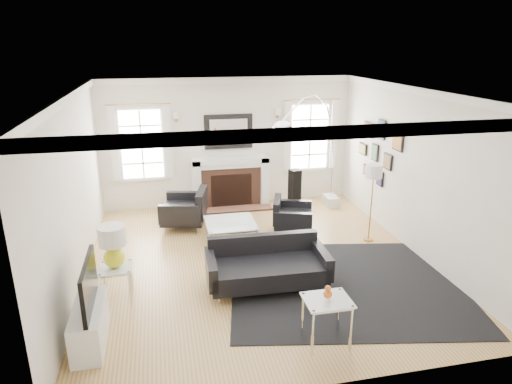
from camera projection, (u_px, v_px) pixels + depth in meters
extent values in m
plane|color=#9B7341|center=(257.00, 261.00, 7.66)|extent=(6.00, 6.00, 0.00)
cube|color=silver|center=(228.00, 142.00, 10.00)|extent=(5.50, 0.04, 2.80)
cube|color=silver|center=(323.00, 270.00, 4.43)|extent=(5.50, 0.04, 2.80)
cube|color=silver|center=(74.00, 193.00, 6.67)|extent=(0.04, 6.00, 2.80)
cube|color=silver|center=(415.00, 172.00, 7.77)|extent=(0.04, 6.00, 2.80)
cube|color=white|center=(258.00, 92.00, 6.78)|extent=(5.50, 6.00, 0.02)
cube|color=white|center=(258.00, 96.00, 6.80)|extent=(5.50, 6.00, 0.12)
cube|color=white|center=(197.00, 184.00, 9.93)|extent=(0.18, 0.38, 1.10)
cube|color=white|center=(263.00, 180.00, 10.23)|extent=(0.18, 0.38, 1.10)
cube|color=white|center=(230.00, 160.00, 9.93)|extent=(1.70, 0.38, 0.12)
cube|color=white|center=(230.00, 165.00, 9.96)|extent=(1.50, 0.34, 0.10)
cube|color=brown|center=(230.00, 186.00, 10.13)|extent=(1.30, 0.30, 0.90)
cube|color=black|center=(231.00, 190.00, 10.06)|extent=(0.90, 0.10, 0.76)
cube|color=brown|center=(233.00, 208.00, 10.02)|extent=(1.70, 0.50, 0.04)
cube|color=black|center=(228.00, 132.00, 9.89)|extent=(1.05, 0.06, 0.75)
cube|color=white|center=(229.00, 132.00, 9.85)|extent=(0.82, 0.02, 0.55)
cube|color=white|center=(142.00, 144.00, 9.59)|extent=(1.00, 0.05, 1.60)
cube|color=white|center=(142.00, 145.00, 9.56)|extent=(0.84, 0.02, 1.44)
cube|color=white|center=(114.00, 144.00, 9.37)|extent=(0.14, 0.05, 1.55)
cube|color=white|center=(168.00, 142.00, 9.59)|extent=(0.14, 0.05, 1.55)
cube|color=white|center=(309.00, 137.00, 10.33)|extent=(1.00, 0.05, 1.60)
cube|color=white|center=(310.00, 137.00, 10.30)|extent=(0.84, 0.02, 1.44)
cube|color=white|center=(287.00, 137.00, 10.11)|extent=(0.14, 0.05, 1.55)
cube|color=white|center=(334.00, 135.00, 10.33)|extent=(0.14, 0.05, 1.55)
cube|color=black|center=(398.00, 139.00, 8.18)|extent=(0.03, 0.34, 0.44)
cube|color=#B36F2F|center=(397.00, 139.00, 8.17)|extent=(0.01, 0.29, 0.39)
cube|color=black|center=(382.00, 129.00, 8.76)|extent=(0.03, 0.28, 0.38)
cube|color=#334E8C|center=(381.00, 129.00, 8.76)|extent=(0.01, 0.23, 0.33)
cube|color=black|center=(369.00, 129.00, 9.30)|extent=(0.03, 0.40, 0.30)
cube|color=#9B422F|center=(368.00, 129.00, 9.30)|extent=(0.01, 0.35, 0.25)
cube|color=black|center=(388.00, 162.00, 8.61)|extent=(0.03, 0.30, 0.30)
cube|color=brown|center=(387.00, 162.00, 8.61)|extent=(0.01, 0.25, 0.25)
cube|color=black|center=(375.00, 152.00, 9.11)|extent=(0.03, 0.26, 0.34)
cube|color=#48784C|center=(374.00, 152.00, 9.10)|extent=(0.01, 0.21, 0.29)
cube|color=black|center=(363.00, 149.00, 9.63)|extent=(0.03, 0.32, 0.24)
cube|color=#A19C45|center=(362.00, 149.00, 9.63)|extent=(0.01, 0.27, 0.19)
cube|color=black|center=(380.00, 178.00, 8.97)|extent=(0.03, 0.24, 0.30)
cube|color=navy|center=(379.00, 178.00, 8.97)|extent=(0.01, 0.19, 0.25)
cube|color=black|center=(367.00, 170.00, 9.53)|extent=(0.03, 0.28, 0.22)
cube|color=#965766|center=(366.00, 170.00, 9.52)|extent=(0.01, 0.23, 0.17)
cube|color=white|center=(90.00, 325.00, 5.51)|extent=(0.35, 1.00, 0.50)
cube|color=black|center=(89.00, 284.00, 5.35)|extent=(0.05, 1.00, 0.58)
cube|color=black|center=(346.00, 284.00, 6.92)|extent=(3.92, 3.46, 0.01)
cube|color=black|center=(267.00, 271.00, 6.77)|extent=(1.73, 0.86, 0.28)
cube|color=black|center=(263.00, 248.00, 7.04)|extent=(1.71, 0.19, 0.47)
cube|color=black|center=(211.00, 269.00, 6.59)|extent=(0.16, 0.81, 0.36)
cube|color=black|center=(321.00, 260.00, 6.87)|extent=(0.16, 0.81, 0.36)
cube|color=black|center=(184.00, 213.00, 9.01)|extent=(0.97, 0.97, 0.30)
cube|color=black|center=(202.00, 203.00, 8.93)|extent=(0.32, 0.82, 0.51)
cube|color=black|center=(187.00, 201.00, 9.35)|extent=(0.81, 0.30, 0.38)
cube|color=black|center=(180.00, 215.00, 8.59)|extent=(0.81, 0.30, 0.38)
cube|color=black|center=(293.00, 219.00, 8.79)|extent=(0.88, 0.88, 0.26)
cube|color=black|center=(277.00, 209.00, 8.76)|extent=(0.33, 0.71, 0.44)
cube|color=black|center=(293.00, 221.00, 8.42)|extent=(0.70, 0.32, 0.33)
cube|color=black|center=(294.00, 208.00, 9.09)|extent=(0.70, 0.32, 0.33)
cube|color=silver|center=(230.00, 223.00, 8.26)|extent=(0.89, 0.89, 0.02)
cylinder|color=silver|center=(211.00, 243.00, 7.86)|extent=(0.04, 0.04, 0.39)
cylinder|color=silver|center=(257.00, 239.00, 8.02)|extent=(0.04, 0.04, 0.39)
cylinder|color=silver|center=(206.00, 226.00, 8.61)|extent=(0.04, 0.04, 0.39)
cylinder|color=silver|center=(248.00, 222.00, 8.77)|extent=(0.04, 0.04, 0.39)
cube|color=silver|center=(115.00, 268.00, 6.39)|extent=(0.46, 0.46, 0.02)
cylinder|color=silver|center=(102.00, 291.00, 6.25)|extent=(0.04, 0.04, 0.51)
cylinder|color=silver|center=(130.00, 288.00, 6.32)|extent=(0.04, 0.04, 0.51)
cylinder|color=silver|center=(104.00, 278.00, 6.60)|extent=(0.04, 0.04, 0.51)
cylinder|color=silver|center=(131.00, 275.00, 6.68)|extent=(0.04, 0.04, 0.51)
cube|color=silver|center=(327.00, 300.00, 5.39)|extent=(0.55, 0.46, 0.02)
cylinder|color=silver|center=(313.00, 334.00, 5.26)|extent=(0.04, 0.04, 0.61)
cylinder|color=silver|center=(351.00, 328.00, 5.35)|extent=(0.04, 0.04, 0.61)
cylinder|color=silver|center=(303.00, 315.00, 5.62)|extent=(0.04, 0.04, 0.61)
cylinder|color=silver|center=(339.00, 311.00, 5.71)|extent=(0.04, 0.04, 0.61)
sphere|color=yellow|center=(114.00, 258.00, 6.34)|extent=(0.29, 0.29, 0.29)
cylinder|color=yellow|center=(113.00, 248.00, 6.29)|extent=(0.04, 0.04, 0.12)
cylinder|color=white|center=(112.00, 235.00, 6.23)|extent=(0.39, 0.39, 0.27)
sphere|color=#CA5A19|center=(328.00, 294.00, 5.37)|extent=(0.11, 0.11, 0.11)
sphere|color=#CA5A19|center=(328.00, 288.00, 5.34)|extent=(0.08, 0.08, 0.08)
cube|color=silver|center=(331.00, 201.00, 10.24)|extent=(0.27, 0.44, 0.22)
ellipsoid|color=silver|center=(282.00, 126.00, 8.09)|extent=(0.37, 0.37, 0.22)
cylinder|color=#AB733B|center=(368.00, 239.00, 8.47)|extent=(0.18, 0.18, 0.03)
cylinder|color=#AB733B|center=(371.00, 208.00, 8.27)|extent=(0.02, 0.02, 1.28)
cylinder|color=white|center=(374.00, 171.00, 8.05)|extent=(0.29, 0.29, 0.24)
cube|color=black|center=(294.00, 194.00, 9.44)|extent=(0.25, 0.25, 1.02)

